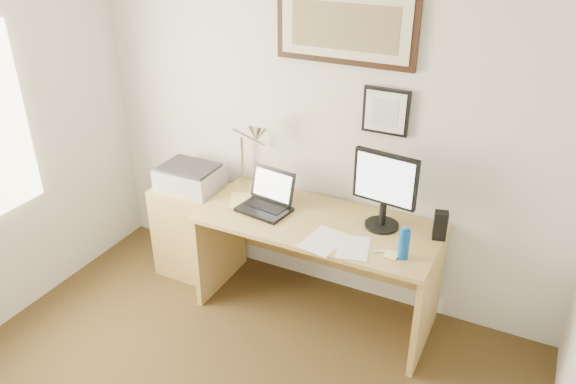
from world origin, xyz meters
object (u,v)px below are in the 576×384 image
Objects in this scene: lcd_monitor at (385,187)px; printer at (190,177)px; book at (230,201)px; laptop at (267,201)px; water_bottle at (404,244)px; side_cabinet at (193,230)px; desk at (322,245)px.

lcd_monitor reaches higher than printer.
book is 0.46× the size of lcd_monitor.
laptop is at bearing 9.77° from book.
laptop reaches higher than water_bottle.
book is (-1.28, 0.13, -0.08)m from water_bottle.
side_cabinet is 1.62m from lcd_monitor.
printer is at bearing 172.40° from water_bottle.
lcd_monitor is (0.78, 0.11, 0.23)m from laptop.
side_cabinet is 1.77m from water_bottle.
printer reaches higher than side_cabinet.
side_cabinet is 0.82m from laptop.
printer is (-1.46, -0.06, -0.22)m from lcd_monitor.
water_bottle is at bearing -21.98° from desk.
printer is at bearing 34.32° from side_cabinet.
water_bottle is at bearing -5.73° from book.
side_cabinet is at bearing 168.07° from book.
desk is (1.07, 0.04, 0.15)m from side_cabinet.
book is 0.64× the size of laptop.
desk is at bearing -176.01° from lcd_monitor.
laptop is at bearing -4.22° from printer.
water_bottle reaches higher than book.
laptop is (-1.01, 0.17, -0.03)m from water_bottle.
printer is (-1.06, -0.03, 0.30)m from desk.
lcd_monitor is at bearing 128.65° from water_bottle.
book is at bearing -169.28° from desk.
water_bottle is 1.28m from book.
desk is at bearing 10.72° from book.
lcd_monitor reaches higher than laptop.
printer is (-0.68, 0.05, 0.01)m from laptop.
desk is at bearing 11.40° from laptop.
side_cabinet is 0.46× the size of desk.
side_cabinet is 1.66× the size of printer.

